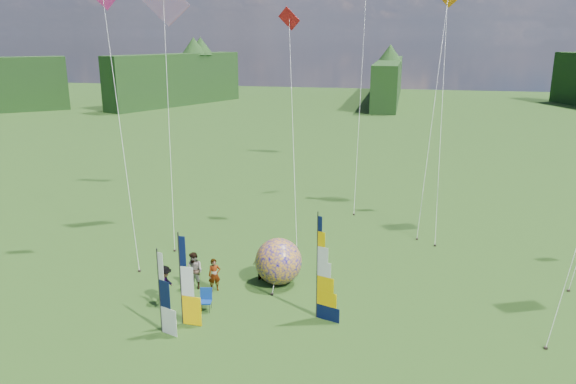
% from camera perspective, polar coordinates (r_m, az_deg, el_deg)
% --- Properties ---
extents(ground, '(220.00, 220.00, 0.00)m').
position_cam_1_polar(ground, '(21.66, 0.41, -17.22)').
color(ground, '#3A661F').
rests_on(ground, ground).
extents(treeline_ring, '(210.00, 210.00, 8.00)m').
position_cam_1_polar(treeline_ring, '(19.77, 0.43, -7.45)').
color(treeline_ring, black).
rests_on(treeline_ring, ground).
extents(feather_banner_main, '(1.22, 0.50, 4.61)m').
position_cam_1_polar(feather_banner_main, '(23.84, 2.97, -7.70)').
color(feather_banner_main, '#08113A').
rests_on(feather_banner_main, ground).
extents(side_banner_left, '(1.09, 0.17, 3.95)m').
position_cam_1_polar(side_banner_left, '(23.85, -10.86, -8.84)').
color(side_banner_left, '#FEBD00').
rests_on(side_banner_left, ground).
extents(side_banner_far, '(1.01, 0.45, 3.53)m').
position_cam_1_polar(side_banner_far, '(23.49, -12.92, -9.93)').
color(side_banner_far, white).
rests_on(side_banner_far, ground).
extents(bol_inflatable, '(2.80, 2.80, 2.28)m').
position_cam_1_polar(bol_inflatable, '(27.46, -0.98, -7.06)').
color(bol_inflatable, '#06036D').
rests_on(bol_inflatable, ground).
extents(spectator_a, '(0.69, 0.61, 1.60)m').
position_cam_1_polar(spectator_a, '(27.06, -7.49, -8.34)').
color(spectator_a, '#66594C').
rests_on(spectator_a, ground).
extents(spectator_b, '(0.97, 0.70, 1.81)m').
position_cam_1_polar(spectator_b, '(27.38, -9.49, -7.90)').
color(spectator_b, '#66594C').
rests_on(spectator_b, ground).
extents(spectator_c, '(0.46, 1.14, 1.75)m').
position_cam_1_polar(spectator_c, '(26.32, -12.37, -9.14)').
color(spectator_c, '#66594C').
rests_on(spectator_c, ground).
extents(spectator_d, '(0.95, 0.54, 1.52)m').
position_cam_1_polar(spectator_d, '(27.98, -2.70, -7.47)').
color(spectator_d, '#66594C').
rests_on(spectator_d, ground).
extents(camp_chair, '(0.66, 0.66, 1.00)m').
position_cam_1_polar(camp_chair, '(25.39, -8.40, -10.83)').
color(camp_chair, navy).
rests_on(camp_chair, ground).
extents(kite_whale, '(7.17, 16.57, 23.20)m').
position_cam_1_polar(kite_whale, '(38.08, 15.75, 14.92)').
color(kite_whale, black).
rests_on(kite_whale, ground).
extents(kite_rainbow_delta, '(10.98, 13.50, 16.41)m').
position_cam_1_polar(kite_rainbow_delta, '(33.85, -12.14, 9.34)').
color(kite_rainbow_delta, '#E1472B').
rests_on(kite_rainbow_delta, ground).
extents(small_kite_red, '(6.44, 10.50, 13.97)m').
position_cam_1_polar(small_kite_red, '(33.97, 0.49, 7.64)').
color(small_kite_red, red).
rests_on(small_kite_red, ground).
extents(small_kite_orange, '(4.42, 11.13, 15.37)m').
position_cam_1_polar(small_kite_orange, '(36.73, 14.61, 8.85)').
color(small_kite_orange, orange).
rests_on(small_kite_orange, ground).
extents(small_kite_pink, '(6.40, 7.46, 15.17)m').
position_cam_1_polar(small_kite_pink, '(30.68, -16.73, 7.23)').
color(small_kite_pink, '#D32681').
rests_on(small_kite_pink, ground).
extents(small_kite_green, '(6.40, 11.53, 20.89)m').
position_cam_1_polar(small_kite_green, '(40.81, 7.59, 13.75)').
color(small_kite_green, green).
rests_on(small_kite_green, ground).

